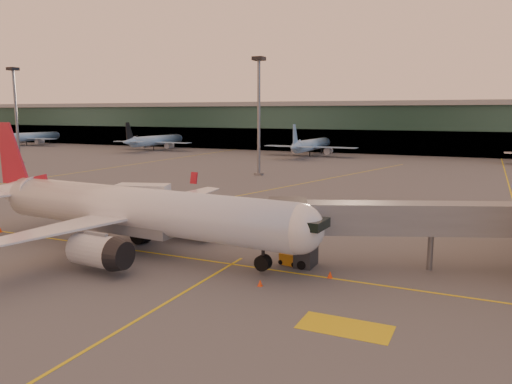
% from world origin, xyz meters
% --- Properties ---
extents(ground, '(600.00, 600.00, 0.00)m').
position_xyz_m(ground, '(0.00, 0.00, 0.00)').
color(ground, '#4C4F54').
rests_on(ground, ground).
extents(taxi_markings, '(100.12, 173.00, 0.01)m').
position_xyz_m(taxi_markings, '(-7.32, 44.49, 0.01)').
color(taxi_markings, yellow).
rests_on(taxi_markings, ground).
extents(terminal, '(400.00, 20.00, 17.60)m').
position_xyz_m(terminal, '(0.00, 141.79, 8.76)').
color(terminal, '#19382D').
rests_on(terminal, ground).
extents(mast_west_far, '(2.40, 2.40, 25.60)m').
position_xyz_m(mast_west_far, '(-90.00, 62.00, 14.86)').
color(mast_west_far, slate).
rests_on(mast_west_far, ground).
extents(mast_west_near, '(2.40, 2.40, 25.60)m').
position_xyz_m(mast_west_near, '(-20.00, 66.00, 14.86)').
color(mast_west_near, slate).
rests_on(mast_west_near, ground).
extents(distant_aircraft_row, '(290.00, 34.00, 13.00)m').
position_xyz_m(distant_aircraft_row, '(-21.00, 118.00, 0.00)').
color(distant_aircraft_row, '#84B0DD').
rests_on(distant_aircraft_row, ground).
extents(main_airplane, '(42.02, 37.87, 12.68)m').
position_xyz_m(main_airplane, '(-6.32, 4.71, 4.12)').
color(main_airplane, white).
rests_on(main_airplane, ground).
extents(jet_bridge, '(28.56, 13.94, 6.15)m').
position_xyz_m(jet_bridge, '(23.11, 11.59, 4.35)').
color(jet_bridge, slate).
rests_on(jet_bridge, ground).
extents(catering_truck, '(7.01, 4.58, 5.02)m').
position_xyz_m(catering_truck, '(-12.59, 15.16, 2.85)').
color(catering_truck, maroon).
rests_on(catering_truck, ground).
extents(gpu_cart, '(1.96, 1.38, 1.05)m').
position_xyz_m(gpu_cart, '(9.88, 7.14, 0.51)').
color(gpu_cart, orange).
rests_on(gpu_cart, ground).
extents(cone_nose, '(0.47, 0.47, 0.59)m').
position_xyz_m(cone_nose, '(14.31, 5.07, 0.29)').
color(cone_nose, '#F6400C').
rests_on(cone_nose, ground).
extents(cone_tail, '(0.49, 0.49, 0.63)m').
position_xyz_m(cone_tail, '(-25.24, 4.67, 0.30)').
color(cone_tail, '#F6400C').
rests_on(cone_tail, ground).
extents(cone_wing_left, '(0.43, 0.43, 0.55)m').
position_xyz_m(cone_wing_left, '(-6.81, 22.96, 0.26)').
color(cone_wing_left, '#F6400C').
rests_on(cone_wing_left, ground).
extents(cone_fwd, '(0.43, 0.43, 0.54)m').
position_xyz_m(cone_fwd, '(9.78, 0.77, 0.26)').
color(cone_fwd, '#F6400C').
rests_on(cone_fwd, ground).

